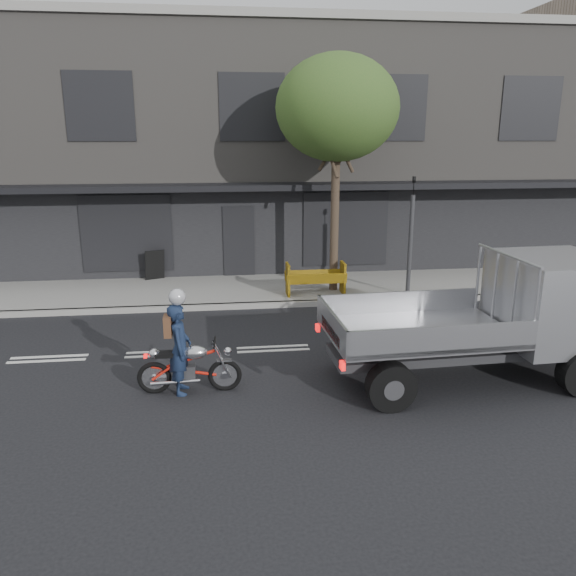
# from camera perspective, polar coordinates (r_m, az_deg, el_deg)

# --- Properties ---
(ground) EXTENTS (80.00, 80.00, 0.00)m
(ground) POSITION_cam_1_polar(r_m,az_deg,el_deg) (12.53, -1.53, -6.20)
(ground) COLOR black
(ground) RESTS_ON ground
(sidewalk) EXTENTS (32.00, 3.20, 0.15)m
(sidewalk) POSITION_cam_1_polar(r_m,az_deg,el_deg) (16.96, -3.04, -0.16)
(sidewalk) COLOR gray
(sidewalk) RESTS_ON ground
(kerb) EXTENTS (32.00, 0.20, 0.15)m
(kerb) POSITION_cam_1_polar(r_m,az_deg,el_deg) (15.43, -2.63, -1.74)
(kerb) COLOR gray
(kerb) RESTS_ON ground
(building_main) EXTENTS (26.00, 10.00, 8.00)m
(building_main) POSITION_cam_1_polar(r_m,az_deg,el_deg) (22.94, -4.37, 13.80)
(building_main) COLOR slate
(building_main) RESTS_ON ground
(street_tree) EXTENTS (3.40, 3.40, 6.74)m
(street_tree) POSITION_cam_1_polar(r_m,az_deg,el_deg) (16.16, 5.01, 17.69)
(street_tree) COLOR #382B21
(street_tree) RESTS_ON ground
(traffic_light_pole) EXTENTS (0.12, 0.12, 3.50)m
(traffic_light_pole) POSITION_cam_1_polar(r_m,az_deg,el_deg) (16.13, 12.32, 4.45)
(traffic_light_pole) COLOR #2D2D30
(traffic_light_pole) RESTS_ON ground
(motorcycle) EXTENTS (1.91, 0.56, 0.98)m
(motorcycle) POSITION_cam_1_polar(r_m,az_deg,el_deg) (10.52, -10.00, -7.81)
(motorcycle) COLOR black
(motorcycle) RESTS_ON ground
(rider) EXTENTS (0.42, 0.63, 1.69)m
(rider) POSITION_cam_1_polar(r_m,az_deg,el_deg) (10.41, -10.92, -6.10)
(rider) COLOR #17233F
(rider) RESTS_ON ground
(flatbed_ute) EXTENTS (5.45, 2.43, 2.48)m
(flatbed_ute) POSITION_cam_1_polar(r_m,az_deg,el_deg) (11.70, 23.28, -1.74)
(flatbed_ute) COLOR black
(flatbed_ute) RESTS_ON ground
(construction_barrier) EXTENTS (1.71, 0.69, 0.96)m
(construction_barrier) POSITION_cam_1_polar(r_m,az_deg,el_deg) (15.85, 2.96, 0.81)
(construction_barrier) COLOR #ECAB0C
(construction_barrier) RESTS_ON sidewalk
(sandwich_board) EXTENTS (0.71, 0.59, 0.96)m
(sandwich_board) POSITION_cam_1_polar(r_m,az_deg,el_deg) (18.17, -13.38, 2.30)
(sandwich_board) COLOR black
(sandwich_board) RESTS_ON sidewalk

